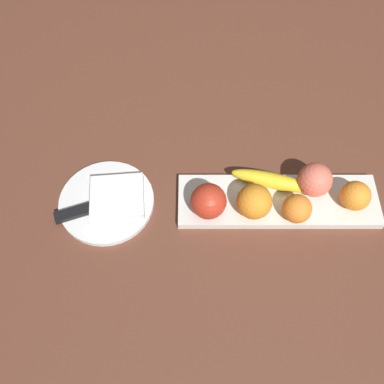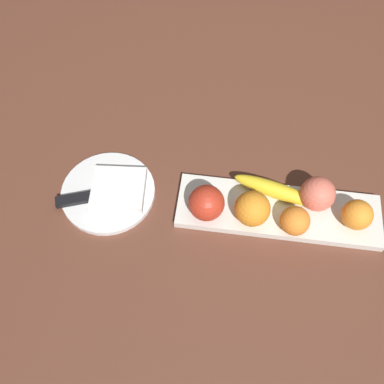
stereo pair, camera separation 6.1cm
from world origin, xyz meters
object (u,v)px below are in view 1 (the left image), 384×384
at_px(fruit_tray, 278,201).
at_px(folded_napkin, 117,198).
at_px(orange_near_apple, 355,196).
at_px(peach, 315,180).
at_px(dinner_plate, 106,202).
at_px(knife, 83,210).
at_px(apple, 208,201).
at_px(banana, 273,182).
at_px(orange_near_banana, 297,209).
at_px(orange_center, 254,202).

bearing_deg(fruit_tray, folded_napkin, 180.00).
bearing_deg(orange_near_apple, peach, 155.94).
distance_m(dinner_plate, knife, 0.05).
height_order(fruit_tray, folded_napkin, folded_napkin).
distance_m(apple, peach, 0.23).
bearing_deg(dinner_plate, peach, 3.31).
relative_size(fruit_tray, knife, 2.44).
relative_size(apple, knife, 0.43).
bearing_deg(fruit_tray, peach, 19.49).
relative_size(fruit_tray, orange_near_apple, 6.84).
relative_size(fruit_tray, banana, 2.37).
distance_m(orange_near_apple, orange_near_banana, 0.13).
bearing_deg(peach, dinner_plate, -176.69).
distance_m(apple, orange_center, 0.09).
bearing_deg(dinner_plate, banana, 5.20).
xyz_separation_m(apple, banana, (0.14, 0.06, -0.02)).
bearing_deg(folded_napkin, knife, -159.22).
height_order(peach, knife, peach).
bearing_deg(orange_center, fruit_tray, 24.44).
height_order(fruit_tray, banana, banana).
distance_m(dinner_plate, folded_napkin, 0.03).
bearing_deg(peach, orange_near_banana, -124.22).
distance_m(fruit_tray, orange_near_banana, 0.06).
distance_m(peach, dinner_plate, 0.45).
relative_size(orange_center, peach, 1.01).
height_order(fruit_tray, orange_near_banana, orange_near_banana).
distance_m(banana, peach, 0.09).
height_order(banana, peach, peach).
bearing_deg(banana, orange_near_apple, 179.98).
xyz_separation_m(fruit_tray, orange_center, (-0.06, -0.03, 0.05)).
bearing_deg(orange_near_banana, orange_near_apple, 13.39).
height_order(orange_near_apple, orange_center, orange_center).
height_order(apple, folded_napkin, apple).
xyz_separation_m(orange_center, folded_napkin, (-0.29, 0.03, -0.03)).
xyz_separation_m(orange_near_banana, knife, (-0.45, 0.01, -0.03)).
bearing_deg(orange_center, orange_near_banana, -8.37).
height_order(fruit_tray, peach, peach).
bearing_deg(fruit_tray, orange_near_banana, -54.68).
relative_size(banana, folded_napkin, 1.60).
distance_m(orange_center, knife, 0.36).
distance_m(apple, folded_napkin, 0.20).
xyz_separation_m(orange_near_apple, orange_near_banana, (-0.12, -0.03, -0.00)).
bearing_deg(knife, orange_near_apple, -17.87).
xyz_separation_m(peach, knife, (-0.49, -0.05, -0.04)).
bearing_deg(knife, fruit_tray, -15.87).
bearing_deg(banana, dinner_plate, 19.73).
distance_m(fruit_tray, apple, 0.16).
bearing_deg(apple, folded_napkin, 172.22).
bearing_deg(folded_napkin, fruit_tray, 0.00).
bearing_deg(orange_near_apple, orange_near_banana, -166.61).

